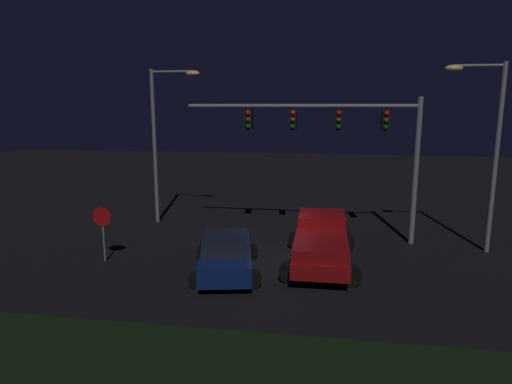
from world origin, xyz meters
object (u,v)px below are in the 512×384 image
(traffic_signal_gantry, at_px, (339,131))
(street_lamp_right, at_px, (486,135))
(car_sedan, at_px, (226,254))
(street_lamp_left, at_px, (164,127))
(pickup_truck, at_px, (321,239))
(stop_sign, at_px, (103,224))

(traffic_signal_gantry, bearing_deg, street_lamp_right, -6.60)
(car_sedan, relative_size, street_lamp_left, 0.59)
(car_sedan, xyz_separation_m, street_lamp_right, (9.96, 4.11, 4.20))
(traffic_signal_gantry, xyz_separation_m, street_lamp_left, (-8.81, 1.93, -0.02))
(pickup_truck, xyz_separation_m, traffic_signal_gantry, (0.63, 3.27, 4.03))
(street_lamp_left, relative_size, stop_sign, 3.56)
(pickup_truck, height_order, car_sedan, pickup_truck)
(pickup_truck, bearing_deg, street_lamp_right, -68.37)
(stop_sign, bearing_deg, traffic_signal_gantry, 25.26)
(traffic_signal_gantry, distance_m, street_lamp_right, 5.91)
(stop_sign, bearing_deg, street_lamp_left, 86.86)
(street_lamp_right, bearing_deg, stop_sign, -166.38)
(traffic_signal_gantry, height_order, stop_sign, traffic_signal_gantry)
(pickup_truck, relative_size, stop_sign, 2.42)
(pickup_truck, height_order, street_lamp_right, street_lamp_right)
(car_sedan, height_order, stop_sign, stop_sign)
(traffic_signal_gantry, relative_size, street_lamp_right, 1.32)
(pickup_truck, xyz_separation_m, car_sedan, (-3.46, -1.52, -0.26))
(car_sedan, relative_size, street_lamp_right, 0.60)
(traffic_signal_gantry, xyz_separation_m, street_lamp_right, (5.87, -0.68, -0.09))
(car_sedan, bearing_deg, street_lamp_left, 24.00)
(traffic_signal_gantry, bearing_deg, street_lamp_left, 167.64)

